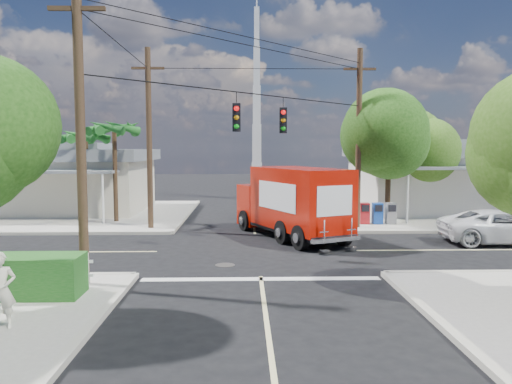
{
  "coord_description": "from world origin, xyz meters",
  "views": [
    {
      "loc": [
        -0.53,
        -19.65,
        4.09
      ],
      "look_at": [
        0.0,
        2.0,
        2.2
      ],
      "focal_mm": 35.0,
      "sensor_mm": 36.0,
      "label": 1
    }
  ],
  "objects": [
    {
      "name": "pedestrian",
      "position": [
        -5.88,
        -8.81,
        0.99
      ],
      "size": [
        0.72,
        0.58,
        1.7
      ],
      "primitive_type": "imported",
      "rotation": [
        0.0,
        0.0,
        0.32
      ],
      "color": "beige",
      "rests_on": "sidewalk_sw"
    },
    {
      "name": "palm_nw_back",
      "position": [
        -9.5,
        9.0,
        4.67
      ],
      "size": [
        3.01,
        3.08,
        5.19
      ],
      "color": "#422D1C",
      "rests_on": "sidewalk_nw"
    },
    {
      "name": "tree_ne_back",
      "position": [
        9.81,
        8.96,
        4.19
      ],
      "size": [
        3.77,
        3.66,
        5.82
      ],
      "color": "#422D1C",
      "rests_on": "sidewalk_ne"
    },
    {
      "name": "sidewalk_nw",
      "position": [
        -10.88,
        10.88,
        0.07
      ],
      "size": [
        14.12,
        14.12,
        0.14
      ],
      "color": "#A29D93",
      "rests_on": "ground"
    },
    {
      "name": "ground",
      "position": [
        0.0,
        0.0,
        0.0
      ],
      "size": [
        120.0,
        120.0,
        0.0
      ],
      "primitive_type": "plane",
      "color": "black",
      "rests_on": "ground"
    },
    {
      "name": "building_nw",
      "position": [
        -12.0,
        12.46,
        2.22
      ],
      "size": [
        10.8,
        10.2,
        4.3
      ],
      "color": "beige",
      "rests_on": "sidewalk_nw"
    },
    {
      "name": "palm_nw_front",
      "position": [
        -7.5,
        7.5,
        5.04
      ],
      "size": [
        3.01,
        3.08,
        5.59
      ],
      "color": "#422D1C",
      "rests_on": "sidewalk_nw"
    },
    {
      "name": "sidewalk_ne",
      "position": [
        10.88,
        10.88,
        0.07
      ],
      "size": [
        14.12,
        14.12,
        0.14
      ],
      "color": "#A29D93",
      "rests_on": "ground"
    },
    {
      "name": "radio_tower",
      "position": [
        0.5,
        20.0,
        5.64
      ],
      "size": [
        0.8,
        0.8,
        17.0
      ],
      "color": "silver",
      "rests_on": "ground"
    },
    {
      "name": "vending_boxes",
      "position": [
        6.5,
        6.2,
        0.69
      ],
      "size": [
        1.9,
        0.5,
        1.1
      ],
      "color": "#A4171C",
      "rests_on": "sidewalk_ne"
    },
    {
      "name": "building_ne",
      "position": [
        12.5,
        11.97,
        2.32
      ],
      "size": [
        11.8,
        10.2,
        4.5
      ],
      "color": "silver",
      "rests_on": "sidewalk_ne"
    },
    {
      "name": "utility_poles",
      "position": [
        -1.58,
        1.6,
        4.67
      ],
      "size": [
        12.0,
        10.68,
        9.0
      ],
      "color": "#473321",
      "rests_on": "ground"
    },
    {
      "name": "tree_ne_front",
      "position": [
        7.21,
        6.76,
        4.77
      ],
      "size": [
        4.21,
        4.14,
        6.66
      ],
      "color": "#422D1C",
      "rests_on": "sidewalk_ne"
    },
    {
      "name": "road_markings",
      "position": [
        0.0,
        -1.47,
        0.01
      ],
      "size": [
        32.0,
        32.0,
        0.01
      ],
      "color": "beige",
      "rests_on": "ground"
    },
    {
      "name": "delivery_truck",
      "position": [
        1.66,
        2.9,
        1.64
      ],
      "size": [
        5.06,
        7.7,
        3.23
      ],
      "color": "black",
      "rests_on": "ground"
    },
    {
      "name": "parked_car",
      "position": [
        10.62,
        1.34,
        0.72
      ],
      "size": [
        5.29,
        2.61,
        1.44
      ],
      "primitive_type": "imported",
      "rotation": [
        0.0,
        0.0,
        1.53
      ],
      "color": "silver",
      "rests_on": "ground"
    }
  ]
}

